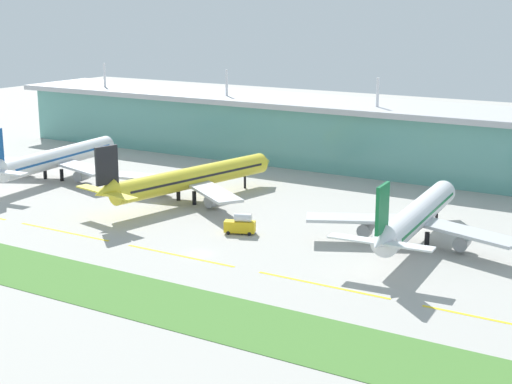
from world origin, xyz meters
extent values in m
plane|color=#A8A59E|center=(0.00, 0.00, 0.00)|extent=(600.00, 600.00, 0.00)
cube|color=#5B9E93|center=(0.00, 101.08, 9.66)|extent=(280.00, 28.00, 19.33)
cube|color=#B2B2B7|center=(0.00, 101.08, 20.23)|extent=(288.00, 34.00, 1.80)
cylinder|color=silver|center=(-112.00, 95.48, 25.63)|extent=(0.90, 0.90, 9.00)
cylinder|color=silver|center=(-56.00, 95.48, 25.63)|extent=(0.90, 0.90, 9.00)
cylinder|color=silver|center=(0.00, 95.48, 25.63)|extent=(0.90, 0.90, 9.00)
cylinder|color=white|center=(-80.14, 38.51, 6.50)|extent=(10.82, 49.33, 5.80)
cone|color=white|center=(-82.87, 64.87, 6.50)|extent=(5.89, 4.55, 5.51)
cube|color=white|center=(-71.89, 12.22, 7.50)|extent=(10.28, 4.21, 0.36)
cube|color=#B7BABF|center=(-91.62, 32.88, 5.20)|extent=(24.39, 17.24, 0.70)
cylinder|color=gray|center=(-90.58, 34.43, 2.40)|extent=(3.65, 4.81, 3.20)
cube|color=#B7BABF|center=(-67.75, 35.35, 5.20)|extent=(24.94, 13.18, 0.70)
cylinder|color=gray|center=(-69.09, 36.66, 2.40)|extent=(3.65, 4.81, 3.20)
cylinder|color=black|center=(-82.04, 56.79, 1.80)|extent=(0.70, 0.70, 3.60)
cylinder|color=black|center=(-83.02, 35.20, 1.80)|extent=(1.10, 1.10, 3.60)
cylinder|color=black|center=(-76.65, 35.86, 1.80)|extent=(1.10, 1.10, 3.60)
cube|color=#19519E|center=(-80.14, 38.51, 6.90)|extent=(10.35, 44.46, 0.60)
cylinder|color=yellow|center=(-28.26, 37.32, 6.50)|extent=(16.32, 53.23, 5.80)
cone|color=yellow|center=(-22.54, 65.31, 6.50)|extent=(6.20, 5.02, 5.51)
cone|color=yellow|center=(-34.17, 8.35, 7.70)|extent=(6.16, 7.48, 5.72)
cube|color=black|center=(-33.97, 9.33, 14.15)|extent=(1.97, 6.41, 9.50)
cube|color=yellow|center=(-39.46, 9.94, 7.50)|extent=(10.44, 5.14, 0.36)
cube|color=yellow|center=(-28.68, 7.74, 7.50)|extent=(10.44, 5.14, 0.36)
cube|color=#B7BABF|center=(-40.90, 35.39, 5.20)|extent=(24.84, 11.04, 0.70)
cylinder|color=gray|center=(-39.43, 36.56, 2.40)|extent=(4.04, 5.05, 3.20)
cube|color=#B7BABF|center=(-17.38, 30.58, 5.20)|extent=(23.76, 18.93, 0.70)
cylinder|color=gray|center=(-18.27, 32.24, 2.40)|extent=(4.04, 5.05, 3.20)
cylinder|color=black|center=(-24.27, 56.85, 1.80)|extent=(0.70, 0.70, 3.60)
cylinder|color=black|center=(-31.99, 35.02, 1.80)|extent=(1.10, 1.10, 3.60)
cylinder|color=black|center=(-25.72, 33.74, 1.80)|extent=(1.10, 1.10, 3.60)
cube|color=black|center=(-28.26, 37.32, 6.90)|extent=(15.29, 48.03, 0.60)
cylinder|color=silver|center=(36.82, 32.34, 6.50)|extent=(9.62, 48.62, 5.80)
cone|color=silver|center=(34.75, 58.41, 6.50)|extent=(5.81, 4.43, 5.51)
cone|color=silver|center=(38.98, 5.27, 7.70)|extent=(5.44, 7.00, 5.72)
cube|color=#146B38|center=(38.90, 6.27, 14.15)|extent=(1.21, 6.44, 9.50)
cube|color=silver|center=(33.46, 5.33, 7.50)|extent=(10.22, 3.98, 0.36)
cube|color=silver|center=(44.42, 6.21, 7.50)|extent=(10.22, 3.98, 0.36)
cube|color=#B7BABF|center=(25.21, 26.98, 5.20)|extent=(24.51, 16.81, 0.70)
cylinder|color=gray|center=(26.30, 28.51, 2.40)|extent=(3.55, 4.74, 3.20)
cube|color=#B7BABF|center=(49.14, 28.88, 5.20)|extent=(24.93, 13.68, 0.70)
cylinder|color=gray|center=(47.83, 30.23, 2.40)|extent=(3.55, 4.74, 3.20)
cylinder|color=black|center=(35.39, 50.40, 1.80)|extent=(0.70, 0.70, 3.60)
cylinder|color=black|center=(33.87, 29.10, 1.80)|extent=(1.10, 1.10, 3.60)
cylinder|color=black|center=(40.25, 29.61, 1.80)|extent=(1.10, 1.10, 3.60)
cube|color=#146B38|center=(36.82, 32.34, 6.90)|extent=(9.28, 43.81, 0.60)
cube|color=yellow|center=(-37.00, -3.11, 0.02)|extent=(28.00, 0.70, 0.04)
cube|color=yellow|center=(-3.00, -3.11, 0.02)|extent=(28.00, 0.70, 0.04)
cube|color=yellow|center=(31.00, -3.11, 0.02)|extent=(28.00, 0.70, 0.04)
cube|color=yellow|center=(65.00, -3.11, 0.02)|extent=(28.00, 0.70, 0.04)
cube|color=#477A33|center=(0.00, -26.24, 0.05)|extent=(300.00, 18.00, 0.10)
cube|color=gold|center=(-0.74, 17.26, 1.75)|extent=(7.65, 5.10, 2.60)
cylinder|color=silver|center=(0.00, 17.56, 3.95)|extent=(4.46, 3.35, 2.00)
cylinder|color=black|center=(-2.65, 15.24, 0.45)|extent=(0.97, 0.66, 0.90)
cylinder|color=black|center=(-3.52, 17.41, 0.45)|extent=(0.97, 0.66, 0.90)
cylinder|color=black|center=(2.03, 17.11, 0.45)|extent=(0.97, 0.66, 0.90)
cylinder|color=black|center=(1.16, 19.29, 0.45)|extent=(0.97, 0.66, 0.90)
cube|color=silver|center=(0.42, 18.76, 1.25)|extent=(3.99, 3.50, 1.60)
cube|color=silver|center=(0.42, 18.76, 2.40)|extent=(3.69, 3.30, 0.16)
cylinder|color=black|center=(-0.17, 17.39, 0.45)|extent=(0.94, 0.79, 0.90)
cylinder|color=black|center=(-1.08, 18.73, 0.45)|extent=(0.94, 0.79, 0.90)
cylinder|color=black|center=(1.92, 18.79, 0.45)|extent=(0.94, 0.79, 0.90)
cylinder|color=black|center=(1.01, 20.14, 0.45)|extent=(0.94, 0.79, 0.90)
camera|label=1|loc=(93.39, -129.41, 52.64)|focal=54.58mm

